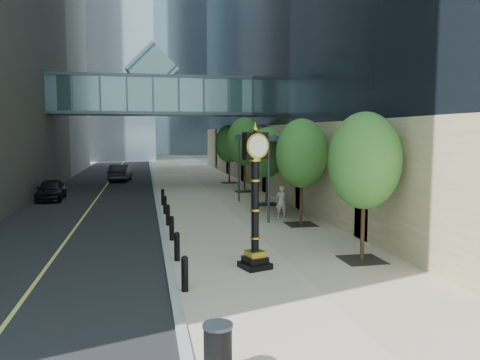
% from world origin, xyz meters
% --- Properties ---
extents(ground, '(320.00, 320.00, 0.00)m').
position_xyz_m(ground, '(0.00, 0.00, 0.00)').
color(ground, gray).
rests_on(ground, ground).
extents(road, '(8.00, 180.00, 0.02)m').
position_xyz_m(road, '(-7.00, 40.00, 0.01)').
color(road, black).
rests_on(road, ground).
extents(sidewalk, '(8.00, 180.00, 0.06)m').
position_xyz_m(sidewalk, '(1.00, 40.00, 0.03)').
color(sidewalk, tan).
rests_on(sidewalk, ground).
extents(curb, '(0.25, 180.00, 0.07)m').
position_xyz_m(curb, '(-3.00, 40.00, 0.04)').
color(curb, gray).
rests_on(curb, ground).
extents(distant_tower_c, '(22.00, 22.00, 65.00)m').
position_xyz_m(distant_tower_c, '(-6.00, 120.00, 32.50)').
color(distant_tower_c, '#A7BCD3').
rests_on(distant_tower_c, ground).
extents(skywalk, '(17.00, 4.20, 5.80)m').
position_xyz_m(skywalk, '(-3.00, 28.00, 7.71)').
color(skywalk, slate).
rests_on(skywalk, ground).
extents(entrance_canopy, '(3.00, 8.00, 4.38)m').
position_xyz_m(entrance_canopy, '(3.48, 14.00, 4.19)').
color(entrance_canopy, '#383F44').
rests_on(entrance_canopy, ground).
extents(bollard_row, '(0.20, 16.20, 0.90)m').
position_xyz_m(bollard_row, '(-2.70, 9.00, 0.51)').
color(bollard_row, black).
rests_on(bollard_row, sidewalk).
extents(street_trees, '(2.71, 28.50, 5.56)m').
position_xyz_m(street_trees, '(3.60, 16.42, 3.55)').
color(street_trees, black).
rests_on(street_trees, sidewalk).
extents(street_clock, '(1.09, 1.09, 4.61)m').
position_xyz_m(street_clock, '(-0.27, 2.80, 2.06)').
color(street_clock, black).
rests_on(street_clock, sidewalk).
extents(trash_bin, '(0.69, 0.69, 0.90)m').
position_xyz_m(trash_bin, '(-2.49, -3.66, 0.51)').
color(trash_bin, black).
rests_on(trash_bin, sidewalk).
extents(pedestrian, '(0.62, 0.41, 1.68)m').
position_xyz_m(pedestrian, '(3.21, 11.52, 0.90)').
color(pedestrian, beige).
rests_on(pedestrian, sidewalk).
extents(car_near, '(1.77, 4.11, 1.38)m').
position_xyz_m(car_near, '(-9.89, 21.04, 0.71)').
color(car_near, black).
rests_on(car_near, road).
extents(car_far, '(2.06, 4.81, 1.54)m').
position_xyz_m(car_far, '(-5.98, 33.11, 0.79)').
color(car_far, black).
rests_on(car_far, road).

